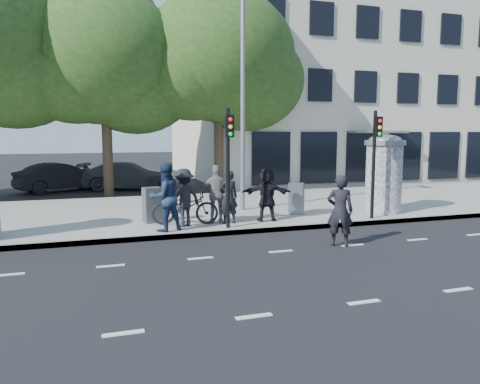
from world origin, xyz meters
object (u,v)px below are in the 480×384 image
object	(u,v)px
ped_b	(228,197)
car_mid	(61,177)
traffic_pole_near	(228,156)
cabinet_left	(152,205)
ped_e	(217,194)
bicycle	(185,207)
traffic_pole_far	(375,153)
man_road	(340,211)
cabinet_right	(296,199)
ped_d	(184,198)
car_right	(128,176)
ped_f	(267,194)
ad_column_right	(384,172)
ped_c	(165,197)
street_lamp	(243,76)

from	to	relation	value
ped_b	car_mid	distance (m)	12.30
traffic_pole_near	cabinet_left	distance (m)	2.93
ped_e	bicycle	xyz separation A→B (m)	(-0.96, 0.09, -0.36)
traffic_pole_far	cabinet_left	world-z (taller)	traffic_pole_far
man_road	cabinet_right	distance (m)	3.84
ped_d	bicycle	xyz separation A→B (m)	(0.09, 0.28, -0.33)
traffic_pole_near	car_right	size ratio (longest dim) A/B	0.72
cabinet_right	ped_d	bearing A→B (deg)	-149.54
traffic_pole_far	man_road	distance (m)	3.69
ped_f	cabinet_right	distance (m)	1.58
ad_column_right	car_right	bearing A→B (deg)	125.32
ad_column_right	bicycle	xyz separation A→B (m)	(-6.87, 0.03, -0.87)
ped_c	man_road	world-z (taller)	ped_c
ad_column_right	ped_d	distance (m)	6.99
ped_d	bicycle	bearing A→B (deg)	-129.76
car_mid	car_right	bearing A→B (deg)	-117.57
street_lamp	ped_b	bearing A→B (deg)	-118.95
traffic_pole_far	ped_b	size ratio (longest dim) A/B	2.12
ped_f	car_right	distance (m)	11.41
cabinet_left	car_right	bearing A→B (deg)	76.45
ped_f	bicycle	bearing A→B (deg)	10.20
ad_column_right	ped_b	distance (m)	5.63
traffic_pole_far	ped_f	size ratio (longest dim) A/B	2.05
man_road	traffic_pole_far	bearing A→B (deg)	-109.36
traffic_pole_near	ped_d	distance (m)	1.82
street_lamp	ped_d	distance (m)	5.07
ped_b	ped_f	distance (m)	1.25
traffic_pole_far	ped_b	distance (m)	4.82
ped_d	man_road	bearing A→B (deg)	115.93
ped_c	car_right	distance (m)	11.45
street_lamp	ped_b	size ratio (longest dim) A/B	4.99
ped_c	cabinet_right	world-z (taller)	ped_c
ped_d	man_road	world-z (taller)	ped_d
car_right	ped_c	bearing A→B (deg)	-165.44
ped_d	cabinet_left	world-z (taller)	ped_d
cabinet_left	car_mid	size ratio (longest dim) A/B	0.25
ped_e	cabinet_left	bearing A→B (deg)	-6.03
ped_b	man_road	bearing A→B (deg)	125.21
bicycle	car_right	xyz separation A→B (m)	(-0.73, 10.70, 0.02)
street_lamp	ped_e	size ratio (longest dim) A/B	4.55
ad_column_right	bicycle	size ratio (longest dim) A/B	1.34
cabinet_left	traffic_pole_far	bearing A→B (deg)	-25.35
ad_column_right	man_road	xyz separation A→B (m)	(-3.55, -3.23, -0.63)
ped_f	car_mid	xyz separation A→B (m)	(-6.47, 11.10, -0.28)
ped_d	cabinet_right	bearing A→B (deg)	168.68
ped_e	ad_column_right	bearing A→B (deg)	-165.34
ped_c	street_lamp	bearing A→B (deg)	-158.84
ped_c	ped_d	world-z (taller)	ped_c
traffic_pole_far	car_mid	size ratio (longest dim) A/B	0.80
car_mid	ped_d	bearing A→B (deg)	174.59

